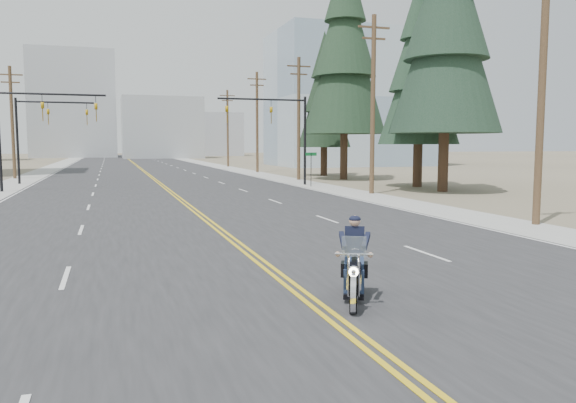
% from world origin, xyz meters
% --- Properties ---
extents(ground_plane, '(400.00, 400.00, 0.00)m').
position_xyz_m(ground_plane, '(0.00, 0.00, 0.00)').
color(ground_plane, '#776D56').
rests_on(ground_plane, ground).
extents(road, '(20.00, 200.00, 0.01)m').
position_xyz_m(road, '(0.00, 70.00, 0.01)').
color(road, '#303033').
rests_on(road, ground).
extents(sidewalk_left, '(3.00, 200.00, 0.01)m').
position_xyz_m(sidewalk_left, '(-11.50, 70.00, 0.01)').
color(sidewalk_left, '#A5A5A0').
rests_on(sidewalk_left, ground).
extents(sidewalk_right, '(3.00, 200.00, 0.01)m').
position_xyz_m(sidewalk_right, '(11.50, 70.00, 0.01)').
color(sidewalk_right, '#A5A5A0').
rests_on(sidewalk_right, ground).
extents(traffic_mast_left, '(7.10, 0.26, 7.00)m').
position_xyz_m(traffic_mast_left, '(-8.98, 32.00, 4.94)').
color(traffic_mast_left, black).
rests_on(traffic_mast_left, ground).
extents(traffic_mast_right, '(7.10, 0.26, 7.00)m').
position_xyz_m(traffic_mast_right, '(8.98, 32.00, 4.94)').
color(traffic_mast_right, black).
rests_on(traffic_mast_right, ground).
extents(traffic_mast_far, '(6.10, 0.26, 7.00)m').
position_xyz_m(traffic_mast_far, '(-9.31, 40.00, 4.87)').
color(traffic_mast_far, black).
rests_on(traffic_mast_far, ground).
extents(street_sign, '(0.90, 0.06, 2.62)m').
position_xyz_m(street_sign, '(10.80, 30.00, 1.80)').
color(street_sign, black).
rests_on(street_sign, ground).
extents(utility_pole_a, '(2.20, 0.30, 11.00)m').
position_xyz_m(utility_pole_a, '(12.50, 8.00, 5.73)').
color(utility_pole_a, brown).
rests_on(utility_pole_a, ground).
extents(utility_pole_b, '(2.20, 0.30, 11.50)m').
position_xyz_m(utility_pole_b, '(12.50, 23.00, 5.98)').
color(utility_pole_b, brown).
rests_on(utility_pole_b, ground).
extents(utility_pole_c, '(2.20, 0.30, 11.00)m').
position_xyz_m(utility_pole_c, '(12.50, 38.00, 5.73)').
color(utility_pole_c, brown).
rests_on(utility_pole_c, ground).
extents(utility_pole_d, '(2.20, 0.30, 11.50)m').
position_xyz_m(utility_pole_d, '(12.50, 53.00, 5.98)').
color(utility_pole_d, brown).
rests_on(utility_pole_d, ground).
extents(utility_pole_e, '(2.20, 0.30, 11.00)m').
position_xyz_m(utility_pole_e, '(12.50, 70.00, 5.73)').
color(utility_pole_e, brown).
rests_on(utility_pole_e, ground).
extents(utility_pole_left, '(2.20, 0.30, 10.50)m').
position_xyz_m(utility_pole_left, '(-12.50, 48.00, 5.48)').
color(utility_pole_left, brown).
rests_on(utility_pole_left, ground).
extents(glass_building, '(24.00, 16.00, 20.00)m').
position_xyz_m(glass_building, '(32.00, 70.00, 10.00)').
color(glass_building, '#9EB5CC').
rests_on(glass_building, ground).
extents(haze_bldg_b, '(18.00, 14.00, 14.00)m').
position_xyz_m(haze_bldg_b, '(8.00, 125.00, 7.00)').
color(haze_bldg_b, '#ADB2B7').
rests_on(haze_bldg_b, ground).
extents(haze_bldg_c, '(16.00, 12.00, 18.00)m').
position_xyz_m(haze_bldg_c, '(40.00, 110.00, 9.00)').
color(haze_bldg_c, '#B7BCC6').
rests_on(haze_bldg_c, ground).
extents(haze_bldg_d, '(20.00, 15.00, 26.00)m').
position_xyz_m(haze_bldg_d, '(-12.00, 140.00, 13.00)').
color(haze_bldg_d, '#ADB2B7').
rests_on(haze_bldg_d, ground).
extents(haze_bldg_e, '(14.00, 14.00, 12.00)m').
position_xyz_m(haze_bldg_e, '(25.00, 150.00, 6.00)').
color(haze_bldg_e, '#B7BCC6').
rests_on(haze_bldg_e, ground).
extents(motorcyclist, '(1.83, 2.46, 1.77)m').
position_xyz_m(motorcyclist, '(0.87, 0.03, 0.88)').
color(motorcyclist, black).
rests_on(motorcyclist, ground).
extents(conifer_near, '(7.57, 7.57, 20.05)m').
position_xyz_m(conifer_near, '(17.97, 23.15, 11.51)').
color(conifer_near, '#382619').
rests_on(conifer_near, ground).
extents(conifer_mid, '(6.10, 6.10, 16.25)m').
position_xyz_m(conifer_mid, '(18.57, 27.53, 9.33)').
color(conifer_mid, '#382619').
rests_on(conifer_mid, ground).
extents(conifer_tall, '(7.58, 7.58, 21.05)m').
position_xyz_m(conifer_tall, '(16.76, 37.55, 12.09)').
color(conifer_tall, '#382619').
rests_on(conifer_tall, ground).
extents(conifer_far, '(5.52, 5.52, 14.78)m').
position_xyz_m(conifer_far, '(17.41, 44.30, 8.48)').
color(conifer_far, '#382619').
rests_on(conifer_far, ground).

